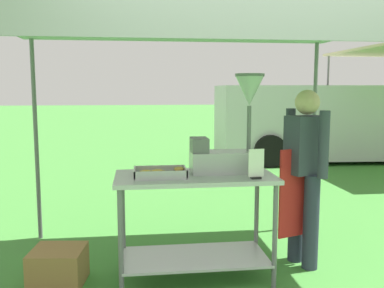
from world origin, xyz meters
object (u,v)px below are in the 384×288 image
Objects in this scene: donut_fryer at (230,137)px; menu_sign at (256,166)px; donut_tray at (160,174)px; vendor at (305,169)px; supply_crate at (58,266)px; van_silver at (326,121)px; stall_canopy at (194,29)px; donut_cart at (195,206)px.

donut_fryer reaches higher than menu_sign.
vendor is (1.32, 0.21, -0.03)m from donut_tray.
supply_crate is 7.69m from van_silver.
van_silver is at bearing 55.09° from donut_tray.
supply_crate is (-1.46, -0.05, -1.06)m from donut_fryer.
donut_tray is (-0.30, -0.14, -1.17)m from stall_canopy.
donut_cart is at bearing -2.14° from supply_crate.
donut_fryer reaches higher than donut_cart.
vendor is (0.56, 0.38, -0.10)m from menu_sign.
vendor is at bearing 3.45° from supply_crate.
vendor reaches higher than donut_cart.
van_silver is at bearing 56.88° from donut_cart.
donut_fryer is 0.17× the size of van_silver.
van_silver reaches higher than donut_tray.
stall_canopy is 1.22m from donut_tray.
vendor is 2.30m from supply_crate.
van_silver is (3.83, 5.86, 0.24)m from donut_cart.
donut_fryer is at bearing 1.99° from supply_crate.
menu_sign is 1.84m from supply_crate.
stall_canopy is 2.27m from supply_crate.
menu_sign is 0.51× the size of supply_crate.
supply_crate is at bearing 171.00° from menu_sign.
stall_canopy reaches higher than vendor.
donut_cart is 1.07m from vendor.
donut_fryer is (0.31, -0.00, -0.90)m from stall_canopy.
supply_crate is at bearing -176.55° from vendor.
supply_crate is (-2.17, -0.13, -0.75)m from vendor.
donut_cart is 0.63m from menu_sign.
stall_canopy is 13.69× the size of menu_sign.
donut_cart is at bearing -163.50° from donut_fryer.
menu_sign reaches higher than supply_crate.
stall_canopy reaches higher than menu_sign.
donut_cart is at bearing -170.39° from vendor.
donut_fryer is 6.76m from van_silver.
donut_cart is 0.82× the size of vendor.
donut_fryer is (0.31, 0.09, 0.57)m from donut_cart.
vendor is at bearing 9.26° from donut_tray.
vendor is at bearing 9.61° from donut_cart.
stall_canopy is 1.23m from menu_sign.
donut_tray is 0.51× the size of donut_fryer.
donut_tray is 1.34m from vendor.
vendor is (0.71, 0.08, -0.30)m from donut_fryer.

